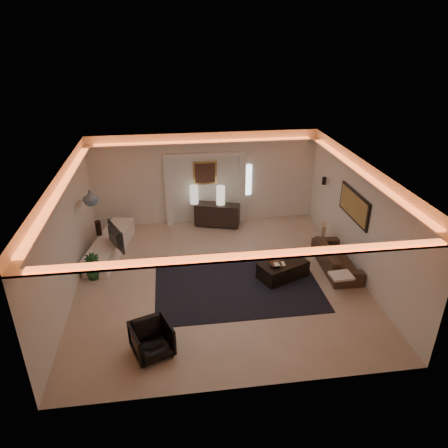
{
  "coord_description": "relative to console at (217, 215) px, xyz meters",
  "views": [
    {
      "loc": [
        -1.08,
        -8.74,
        5.81
      ],
      "look_at": [
        0.2,
        0.6,
        1.25
      ],
      "focal_mm": 33.2,
      "sensor_mm": 36.0,
      "label": 1
    }
  ],
  "objects": [
    {
      "name": "wall_back",
      "position": [
        -0.32,
        0.45,
        1.05
      ],
      "size": [
        7.0,
        0.0,
        7.0
      ],
      "primitive_type": "plane",
      "rotation": [
        1.57,
        0.0,
        0.0
      ],
      "color": "silver",
      "rests_on": "ground"
    },
    {
      "name": "ginger_jar",
      "position": [
        -3.43,
        -1.74,
        1.47
      ],
      "size": [
        0.44,
        0.44,
        0.39
      ],
      "primitive_type": "imported",
      "rotation": [
        0.0,
        0.0,
        0.17
      ],
      "color": "slate",
      "rests_on": "wall_niche"
    },
    {
      "name": "wall_front",
      "position": [
        -0.32,
        -6.55,
        1.05
      ],
      "size": [
        7.0,
        0.0,
        7.0
      ],
      "primitive_type": "plane",
      "rotation": [
        -1.57,
        0.0,
        0.0
      ],
      "color": "silver",
      "rests_on": "ground"
    },
    {
      "name": "alcove_header",
      "position": [
        -0.32,
        0.35,
        1.85
      ],
      "size": [
        2.52,
        0.2,
        0.12
      ],
      "primitive_type": "cube",
      "color": "silver",
      "rests_on": "wall_back"
    },
    {
      "name": "painting_canvas",
      "position": [
        -0.32,
        0.39,
        1.25
      ],
      "size": [
        0.62,
        0.02,
        0.62
      ],
      "primitive_type": "cube",
      "color": "#4C2D1E",
      "rests_on": "wall_back"
    },
    {
      "name": "art_panel_gold",
      "position": [
        3.13,
        -2.75,
        1.3
      ],
      "size": [
        0.02,
        1.5,
        0.62
      ],
      "primitive_type": "cube",
      "color": "tan",
      "rests_on": "wall_right"
    },
    {
      "name": "media_ledge",
      "position": [
        -3.17,
        -1.3,
        -0.18
      ],
      "size": [
        1.2,
        2.74,
        0.5
      ],
      "primitive_type": "cube",
      "rotation": [
        0.0,
        0.0,
        -0.21
      ],
      "color": "white",
      "rests_on": "ground"
    },
    {
      "name": "daylight_slit",
      "position": [
        1.03,
        0.43,
        0.95
      ],
      "size": [
        0.25,
        0.03,
        1.0
      ],
      "primitive_type": "cube",
      "color": "white",
      "rests_on": "wall_back"
    },
    {
      "name": "lamp_left",
      "position": [
        -0.7,
        0.2,
        0.69
      ],
      "size": [
        0.32,
        0.32,
        0.58
      ],
      "primitive_type": "cylinder",
      "rotation": [
        0.0,
        0.0,
        0.29
      ],
      "color": "beige",
      "rests_on": "console"
    },
    {
      "name": "area_rug",
      "position": [
        0.08,
        -3.25,
        -0.39
      ],
      "size": [
        4.0,
        3.0,
        0.01
      ],
      "primitive_type": "cube",
      "color": "black",
      "rests_on": "ground"
    },
    {
      "name": "figurine",
      "position": [
        -3.47,
        -1.07,
        0.24
      ],
      "size": [
        0.19,
        0.19,
        0.42
      ],
      "primitive_type": "cylinder",
      "rotation": [
        0.0,
        0.0,
        -0.28
      ],
      "color": "black",
      "rests_on": "media_ledge"
    },
    {
      "name": "throw_blanket",
      "position": [
        2.4,
        -4.12,
        0.15
      ],
      "size": [
        0.52,
        0.44,
        0.05
      ],
      "primitive_type": "cube",
      "rotation": [
        0.0,
        0.0,
        0.06
      ],
      "color": "white",
      "rests_on": "sofa"
    },
    {
      "name": "cove_soffit",
      "position": [
        -0.32,
        -3.05,
        2.22
      ],
      "size": [
        7.0,
        7.0,
        0.04
      ],
      "primitive_type": "cube",
      "color": "silver",
      "rests_on": "ceiling"
    },
    {
      "name": "wall_niche",
      "position": [
        -3.76,
        -1.65,
        1.25
      ],
      "size": [
        0.1,
        0.55,
        0.04
      ],
      "primitive_type": "cube",
      "color": "silver",
      "rests_on": "wall_left"
    },
    {
      "name": "wall_sconce",
      "position": [
        3.06,
        -0.85,
        1.28
      ],
      "size": [
        0.12,
        0.12,
        0.22
      ],
      "primitive_type": "cylinder",
      "color": "black",
      "rests_on": "wall_right"
    },
    {
      "name": "art_panel_frame",
      "position": [
        3.15,
        -2.75,
        1.3
      ],
      "size": [
        0.04,
        1.64,
        0.74
      ],
      "primitive_type": "cube",
      "color": "black",
      "rests_on": "wall_right"
    },
    {
      "name": "painting_frame",
      "position": [
        -0.32,
        0.42,
        1.25
      ],
      "size": [
        0.74,
        0.04,
        0.74
      ],
      "primitive_type": "cube",
      "color": "tan",
      "rests_on": "wall_back"
    },
    {
      "name": "bowl",
      "position": [
        1.05,
        -3.29,
        0.05
      ],
      "size": [
        0.37,
        0.37,
        0.07
      ],
      "primitive_type": "imported",
      "rotation": [
        0.0,
        0.0,
        0.26
      ],
      "color": "#4B3324",
      "rests_on": "coffee_table"
    },
    {
      "name": "sofa",
      "position": [
        2.79,
        -2.92,
        -0.11
      ],
      "size": [
        2.0,
        0.84,
        0.57
      ],
      "primitive_type": "imported",
      "rotation": [
        0.0,
        0.0,
        1.53
      ],
      "color": "#382119",
      "rests_on": "ground"
    },
    {
      "name": "armchair",
      "position": [
        -1.94,
        -5.47,
        -0.06
      ],
      "size": [
        0.94,
        0.95,
        0.68
      ],
      "primitive_type": "imported",
      "rotation": [
        0.0,
        0.0,
        0.36
      ],
      "color": "black",
      "rests_on": "ground"
    },
    {
      "name": "floor",
      "position": [
        -0.32,
        -3.05,
        -0.4
      ],
      "size": [
        7.0,
        7.0,
        0.0
      ],
      "primitive_type": "plane",
      "color": "#C6AE95",
      "rests_on": "ground"
    },
    {
      "name": "pilaster_left",
      "position": [
        -1.47,
        0.35,
        0.7
      ],
      "size": [
        0.22,
        0.2,
        2.2
      ],
      "primitive_type": "cube",
      "color": "silver",
      "rests_on": "ground"
    },
    {
      "name": "magazine",
      "position": [
        1.16,
        -3.26,
        0.02
      ],
      "size": [
        0.27,
        0.2,
        0.03
      ],
      "primitive_type": "cube",
      "rotation": [
        0.0,
        0.0,
        0.04
      ],
      "color": "#FFEFC4",
      "rests_on": "coffee_table"
    },
    {
      "name": "pilaster_right",
      "position": [
        0.83,
        0.35,
        0.7
      ],
      "size": [
        0.22,
        0.2,
        2.2
      ],
      "primitive_type": "cube",
      "color": "silver",
      "rests_on": "ground"
    },
    {
      "name": "ceiling",
      "position": [
        -0.32,
        -3.05,
        2.5
      ],
      "size": [
        7.0,
        7.0,
        0.0
      ],
      "primitive_type": "plane",
      "rotation": [
        3.14,
        0.0,
        0.0
      ],
      "color": "white",
      "rests_on": "ground"
    },
    {
      "name": "coffee_table",
      "position": [
        1.28,
        -3.16,
        -0.2
      ],
      "size": [
        1.37,
        1.09,
        0.45
      ],
      "primitive_type": "cube",
      "rotation": [
        0.0,
        0.0,
        0.41
      ],
      "color": "black",
      "rests_on": "ground"
    },
    {
      "name": "plant",
      "position": [
        -3.47,
        -2.56,
        -0.07
      ],
      "size": [
        0.46,
        0.46,
        0.67
      ],
      "primitive_type": "imported",
      "rotation": [
        0.0,
        0.0,
        0.25
      ],
      "color": "#1B411D",
      "rests_on": "ground"
    },
    {
      "name": "tv",
      "position": [
        -3.01,
        -1.87,
        0.35
      ],
      "size": [
        1.01,
        0.56,
        0.61
      ],
      "primitive_type": "imported",
      "rotation": [
        0.0,
        0.0,
        2.0
      ],
      "color": "black",
      "rests_on": "media_ledge"
    },
    {
      "name": "lamp_right",
      "position": [
        0.11,
        0.01,
        0.69
      ],
      "size": [
        0.35,
        0.35,
        0.59
      ],
      "primitive_type": "cylinder",
      "rotation": [
        0.0,
        0.0,
        0.43
      ],
      "color": "white",
      "rests_on": "console"
    },
    {
      "name": "throw_pillow",
      "position": [
        2.83,
        -1.77,
        0.15
      ],
      "size": [
        0.2,
        0.36,
        0.34
      ],
      "primitive_type": "cube",
      "rotation": [
        0.0,
        0.0,
        -0.31
      ],
      "color": "tan",
      "rests_on": "sofa"
    },
    {
      "name": "wall_right",
      "position": [
        3.18,
        -3.05,
        1.05
      ],
      "size": [
        0.0,
        7.0,
        7.0
      ],
      "primitive_type": "plane",
      "rotation": [
        1.57,
        0.0,
        -1.57
      ],
      "color": "silver",
      "rests_on": "ground"
    },
    {
      "name": "wall_left",
      "position": [
        -3.82,
        -3.05,
        1.05
      ],
      "size": [
        0.0,
        7.0,
        7.0
      ],
      "primitive_type": "plane",
      "rotation": [
        1.57,
        0.0,
        1.57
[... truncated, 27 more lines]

